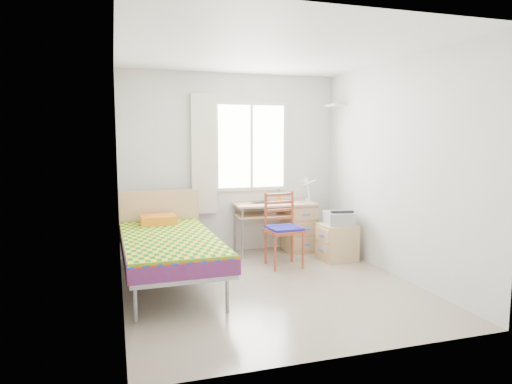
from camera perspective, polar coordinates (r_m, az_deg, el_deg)
floor at (r=5.28m, az=1.75°, el=-11.74°), size 3.50×3.50×0.00m
ceiling at (r=5.09m, az=1.86°, el=17.24°), size 3.50×3.50×0.00m
wall_back at (r=6.69m, az=-3.12°, el=3.54°), size 3.20×0.00×3.20m
wall_left at (r=4.74m, az=-16.80°, el=1.95°), size 0.00×3.50×3.50m
wall_right at (r=5.74m, az=17.08°, el=2.73°), size 0.00×3.50×3.50m
window at (r=6.74m, az=-0.60°, el=5.70°), size 1.10×0.04×1.30m
curtain at (r=6.53m, az=-6.56°, el=4.75°), size 0.35×0.05×1.70m
floating_shelf at (r=6.90m, az=9.88°, el=10.62°), size 0.20×0.32×0.03m
bed at (r=5.38m, az=-10.89°, el=-6.30°), size 1.08×2.26×0.97m
desk at (r=6.80m, az=4.82°, el=-4.05°), size 1.20×0.60×0.74m
chair at (r=6.00m, az=3.42°, el=-4.08°), size 0.46×0.46×0.98m
cabinet at (r=6.40m, az=10.09°, el=-6.20°), size 0.49×0.43×0.50m
printer at (r=6.36m, az=10.31°, el=-3.17°), size 0.42×0.46×0.18m
laptop at (r=6.60m, az=0.78°, el=-1.30°), size 0.34×0.26×0.02m
pen_cup at (r=6.80m, az=2.81°, el=-0.73°), size 0.10×0.10×0.10m
task_lamp at (r=6.74m, az=6.51°, el=0.70°), size 0.21×0.31×0.37m
book at (r=6.58m, az=0.93°, el=-2.73°), size 0.24×0.27×0.02m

